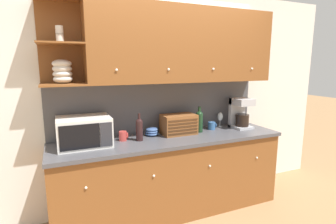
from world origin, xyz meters
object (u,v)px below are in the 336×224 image
microwave (84,132)px  wine_glass (220,117)px  second_wine_bottle (139,128)px  wine_bottle (199,120)px  bowl_stack_on_counter (152,132)px  mug (123,136)px  mug_blue_second (212,126)px  bread_box (179,124)px  coffee_maker (240,113)px

microwave → wine_glass: size_ratio=2.67×
second_wine_bottle → wine_bottle: wine_bottle is taller
bowl_stack_on_counter → wine_glass: (0.97, 0.05, 0.09)m
mug → mug_blue_second: 1.16m
bread_box → microwave: bearing=-178.1°
mug_blue_second → wine_glass: size_ratio=0.53×
microwave → bread_box: bearing=1.9°
bowl_stack_on_counter → coffee_maker: bearing=-4.2°
second_wine_bottle → mug: bearing=157.5°
wine_bottle → mug_blue_second: bearing=11.9°
second_wine_bottle → bread_box: 0.52m
mug → bowl_stack_on_counter: size_ratio=0.64×
microwave → wine_bottle: 1.35m
second_wine_bottle → bread_box: size_ratio=0.75×
coffee_maker → mug: bearing=179.5°
bowl_stack_on_counter → wine_bottle: size_ratio=0.51×
microwave → mug: 0.42m
microwave → coffee_maker: size_ratio=1.34×
mug_blue_second → coffee_maker: coffee_maker is taller
second_wine_bottle → wine_glass: size_ratio=1.55×
mug → second_wine_bottle: 0.20m
microwave → bread_box: size_ratio=1.29×
bread_box → bowl_stack_on_counter: bearing=168.9°
microwave → wine_bottle: (1.35, 0.02, -0.01)m
coffee_maker → wine_bottle: bearing=178.6°
bread_box → mug_blue_second: 0.49m
mug → coffee_maker: coffee_maker is taller
mug_blue_second → wine_glass: wine_glass is taller
bread_box → wine_glass: (0.66, 0.11, 0.01)m
second_wine_bottle → bowl_stack_on_counter: 0.26m
mug → wine_bottle: (0.95, 0.00, 0.09)m
mug → wine_bottle: size_ratio=0.33×
wine_bottle → coffee_maker: size_ratio=0.81×
second_wine_bottle → wine_bottle: (0.78, 0.07, 0.01)m
bread_box → wine_bottle: 0.27m
bowl_stack_on_counter → wine_glass: bearing=2.8°
mug → coffee_maker: bearing=-0.5°
bowl_stack_on_counter → bread_box: bearing=-11.1°
mug → bread_box: 0.68m
bread_box → mug_blue_second: (0.48, 0.03, -0.07)m
microwave → coffee_maker: coffee_maker is taller
bowl_stack_on_counter → mug_blue_second: size_ratio=1.55×
microwave → wine_glass: (1.74, 0.15, -0.02)m
second_wine_bottle → coffee_maker: (1.39, 0.06, 0.06)m
bread_box → wine_bottle: size_ratio=1.28×
bowl_stack_on_counter → coffee_maker: 1.20m
wine_glass → coffee_maker: size_ratio=0.50×
second_wine_bottle → wine_bottle: bearing=5.1°
bread_box → wine_glass: bearing=9.4°
wine_bottle → wine_glass: (0.39, 0.12, -0.01)m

